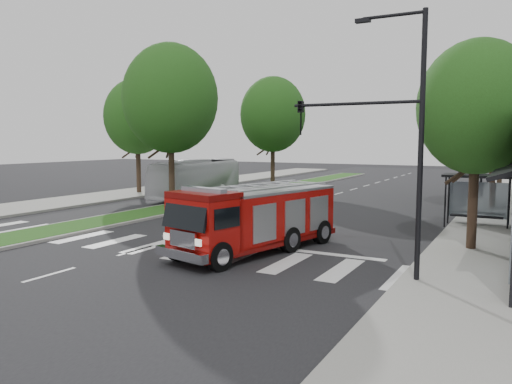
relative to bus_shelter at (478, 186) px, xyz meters
The scene contains 15 objects.
ground 14.00m from the bus_shelter, 143.97° to the right, with size 140.00×140.00×0.00m, color black.
sidewalk_right 3.00m from the bus_shelter, 54.94° to the left, with size 5.00×80.00×0.15m, color gray.
sidewalk_left 25.84m from the bus_shelter, behind, with size 5.00×80.00×0.15m, color gray.
median 19.92m from the bus_shelter, 150.20° to the left, with size 3.00×50.00×0.15m.
bus_shelter is the anchor object (origin of this frame).
tree_right_near 7.06m from the bus_shelter, 87.21° to the right, with size 4.40×4.40×8.05m.
tree_right_mid 7.36m from the bus_shelter, 87.07° to the left, with size 5.60×5.60×9.72m.
tree_right_far 16.30m from the bus_shelter, 88.92° to the left, with size 5.00×5.00×8.73m.
tree_median_near 17.98m from the bus_shelter, behind, with size 5.80×5.80×10.16m.
tree_median_far 21.36m from the bus_shelter, 145.43° to the left, with size 5.60×5.60×9.72m.
tree_left_mid 25.82m from the bus_shelter, behind, with size 5.20×5.20×9.16m.
streetlight_right_near 12.05m from the bus_shelter, 97.76° to the right, with size 4.08×0.22×8.00m.
streetlight_right_far 12.13m from the bus_shelter, 94.11° to the left, with size 2.11×0.20×8.00m.
fire_engine 12.25m from the bus_shelter, 124.90° to the right, with size 3.99×8.05×2.68m.
city_bus 20.13m from the bus_shelter, 168.20° to the left, with size 2.42×10.33×2.88m, color silver.
Camera 1 is at (13.19, -18.55, 4.27)m, focal length 35.00 mm.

